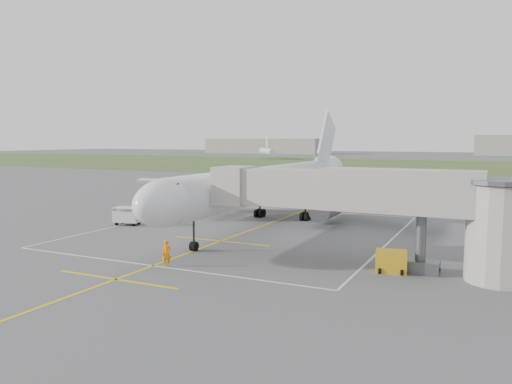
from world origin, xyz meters
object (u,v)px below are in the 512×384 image
at_px(jet_bridge, 389,204).
at_px(ramp_worker_nose, 167,254).
at_px(airliner, 269,184).
at_px(baggage_cart, 128,216).
at_px(gpu_unit, 391,262).
at_px(ramp_worker_wing, 208,209).

height_order(jet_bridge, ramp_worker_nose, jet_bridge).
bearing_deg(airliner, baggage_cart, -150.92).
height_order(airliner, ramp_worker_nose, airliner).
distance_m(airliner, ramp_worker_nose, 20.74).
relative_size(jet_bridge, baggage_cart, 7.64).
relative_size(airliner, ramp_worker_nose, 24.54).
bearing_deg(gpu_unit, ramp_worker_wing, 135.51).
xyz_separation_m(jet_bridge, baggage_cart, (-29.26, 6.72, -3.75)).
bearing_deg(baggage_cart, ramp_worker_nose, -52.63).
height_order(airliner, jet_bridge, airliner).
distance_m(baggage_cart, ramp_worker_wing, 10.90).
xyz_separation_m(airliner, ramp_worker_nose, (0.99, -20.43, -3.44)).
xyz_separation_m(gpu_unit, ramp_worker_nose, (-15.17, -5.40, 0.18)).
distance_m(gpu_unit, baggage_cart, 30.64).
xyz_separation_m(airliner, gpu_unit, (16.16, -15.03, -3.62)).
distance_m(baggage_cart, ramp_worker_nose, 19.44).
bearing_deg(airliner, jet_bridge, -42.19).
xyz_separation_m(jet_bridge, ramp_worker_wing, (-25.09, 16.79, -3.96)).
bearing_deg(baggage_cart, airliner, 18.05).
bearing_deg(airliner, gpu_unit, -42.93).
height_order(gpu_unit, baggage_cart, baggage_cart).
bearing_deg(ramp_worker_nose, gpu_unit, -13.80).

